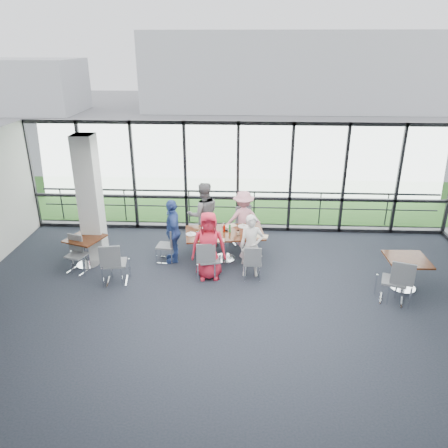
{
  "coord_description": "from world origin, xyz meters",
  "views": [
    {
      "loc": [
        0.2,
        -6.98,
        5.18
      ],
      "look_at": [
        -0.28,
        2.78,
        1.1
      ],
      "focal_mm": 35.0,
      "sensor_mm": 36.0,
      "label": 1
    }
  ],
  "objects_px": {
    "diner_near_left": "(209,246)",
    "diner_far_right": "(243,219)",
    "chair_spare_lb": "(77,255)",
    "chair_main_fr": "(240,226)",
    "structural_column": "(90,199)",
    "chair_main_nl": "(209,259)",
    "chair_spare_la": "(115,263)",
    "side_table_right": "(407,263)",
    "chair_main_nr": "(252,262)",
    "chair_main_fl": "(206,229)",
    "side_table_left": "(85,242)",
    "chair_main_end": "(166,246)",
    "diner_near_right": "(251,246)",
    "chair_spare_r": "(394,281)",
    "diner_far_left": "(203,215)",
    "main_table": "(225,237)",
    "diner_end": "(173,231)"
  },
  "relations": [
    {
      "from": "chair_main_nl",
      "to": "chair_spare_la",
      "type": "distance_m",
      "value": 2.15
    },
    {
      "from": "diner_near_right",
      "to": "chair_spare_lb",
      "type": "bearing_deg",
      "value": 178.98
    },
    {
      "from": "chair_spare_lb",
      "to": "chair_spare_r",
      "type": "bearing_deg",
      "value": -169.55
    },
    {
      "from": "chair_spare_la",
      "to": "structural_column",
      "type": "bearing_deg",
      "value": 115.44
    },
    {
      "from": "chair_main_fr",
      "to": "chair_spare_la",
      "type": "relative_size",
      "value": 0.98
    },
    {
      "from": "chair_spare_la",
      "to": "main_table",
      "type": "bearing_deg",
      "value": 18.33
    },
    {
      "from": "side_table_left",
      "to": "diner_far_right",
      "type": "distance_m",
      "value": 4.11
    },
    {
      "from": "chair_main_nl",
      "to": "chair_main_fl",
      "type": "distance_m",
      "value": 1.95
    },
    {
      "from": "chair_main_end",
      "to": "chair_spare_r",
      "type": "bearing_deg",
      "value": 79.09
    },
    {
      "from": "side_table_left",
      "to": "chair_main_nr",
      "type": "distance_m",
      "value": 4.14
    },
    {
      "from": "diner_far_right",
      "to": "chair_spare_r",
      "type": "relative_size",
      "value": 1.54
    },
    {
      "from": "diner_near_left",
      "to": "diner_end",
      "type": "bearing_deg",
      "value": 133.9
    },
    {
      "from": "side_table_left",
      "to": "diner_near_left",
      "type": "relative_size",
      "value": 0.62
    },
    {
      "from": "structural_column",
      "to": "chair_main_nl",
      "type": "height_order",
      "value": "structural_column"
    },
    {
      "from": "side_table_left",
      "to": "side_table_right",
      "type": "relative_size",
      "value": 1.11
    },
    {
      "from": "diner_near_right",
      "to": "chair_main_end",
      "type": "relative_size",
      "value": 1.77
    },
    {
      "from": "diner_near_left",
      "to": "diner_far_right",
      "type": "xyz_separation_m",
      "value": [
        0.79,
        1.83,
        -0.05
      ]
    },
    {
      "from": "chair_spare_la",
      "to": "diner_far_left",
      "type": "bearing_deg",
      "value": 38.94
    },
    {
      "from": "side_table_right",
      "to": "chair_main_fr",
      "type": "xyz_separation_m",
      "value": [
        -3.74,
        2.29,
        -0.15
      ]
    },
    {
      "from": "diner_near_right",
      "to": "chair_spare_lb",
      "type": "relative_size",
      "value": 1.74
    },
    {
      "from": "structural_column",
      "to": "main_table",
      "type": "xyz_separation_m",
      "value": [
        3.32,
        0.08,
        -0.97
      ]
    },
    {
      "from": "diner_far_left",
      "to": "chair_main_nl",
      "type": "bearing_deg",
      "value": 82.86
    },
    {
      "from": "diner_far_left",
      "to": "diner_far_right",
      "type": "distance_m",
      "value": 1.08
    },
    {
      "from": "diner_near_left",
      "to": "diner_far_left",
      "type": "distance_m",
      "value": 1.77
    },
    {
      "from": "chair_main_nl",
      "to": "chair_main_fr",
      "type": "bearing_deg",
      "value": 57.18
    },
    {
      "from": "side_table_right",
      "to": "chair_main_nr",
      "type": "distance_m",
      "value": 3.44
    },
    {
      "from": "chair_main_nr",
      "to": "chair_spare_lb",
      "type": "height_order",
      "value": "chair_spare_lb"
    },
    {
      "from": "side_table_right",
      "to": "chair_spare_lb",
      "type": "distance_m",
      "value": 7.66
    },
    {
      "from": "diner_near_right",
      "to": "chair_spare_r",
      "type": "relative_size",
      "value": 1.52
    },
    {
      "from": "structural_column",
      "to": "chair_main_fr",
      "type": "distance_m",
      "value": 4.02
    },
    {
      "from": "chair_main_fl",
      "to": "chair_main_fr",
      "type": "bearing_deg",
      "value": -171.41
    },
    {
      "from": "diner_far_left",
      "to": "chair_main_nl",
      "type": "distance_m",
      "value": 1.84
    },
    {
      "from": "diner_near_left",
      "to": "chair_main_fl",
      "type": "distance_m",
      "value": 1.98
    },
    {
      "from": "diner_end",
      "to": "chair_main_nr",
      "type": "bearing_deg",
      "value": 56.75
    },
    {
      "from": "side_table_left",
      "to": "chair_main_end",
      "type": "relative_size",
      "value": 1.17
    },
    {
      "from": "diner_end",
      "to": "diner_far_right",
      "type": "bearing_deg",
      "value": 109.12
    },
    {
      "from": "side_table_left",
      "to": "structural_column",
      "type": "bearing_deg",
      "value": 77.51
    },
    {
      "from": "diner_end",
      "to": "chair_spare_r",
      "type": "relative_size",
      "value": 1.63
    },
    {
      "from": "side_table_left",
      "to": "main_table",
      "type": "bearing_deg",
      "value": 8.36
    },
    {
      "from": "structural_column",
      "to": "chair_spare_la",
      "type": "bearing_deg",
      "value": -54.73
    },
    {
      "from": "diner_far_left",
      "to": "chair_spare_lb",
      "type": "distance_m",
      "value": 3.38
    },
    {
      "from": "side_table_right",
      "to": "chair_spare_la",
      "type": "bearing_deg",
      "value": -179.56
    },
    {
      "from": "chair_spare_lb",
      "to": "chair_main_fr",
      "type": "bearing_deg",
      "value": -136.16
    },
    {
      "from": "diner_near_right",
      "to": "chair_main_fl",
      "type": "xyz_separation_m",
      "value": [
        -1.23,
        1.77,
        -0.36
      ]
    },
    {
      "from": "structural_column",
      "to": "chair_main_nl",
      "type": "bearing_deg",
      "value": -16.64
    },
    {
      "from": "structural_column",
      "to": "chair_spare_lb",
      "type": "distance_m",
      "value": 1.41
    },
    {
      "from": "side_table_left",
      "to": "chair_spare_r",
      "type": "relative_size",
      "value": 1.01
    },
    {
      "from": "diner_end",
      "to": "structural_column",
      "type": "bearing_deg",
      "value": -102.44
    },
    {
      "from": "diner_near_left",
      "to": "chair_main_fr",
      "type": "xyz_separation_m",
      "value": [
        0.7,
        2.0,
        -0.33
      ]
    },
    {
      "from": "chair_main_nl",
      "to": "chair_spare_lb",
      "type": "xyz_separation_m",
      "value": [
        -3.21,
        0.13,
        -0.03
      ]
    }
  ]
}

